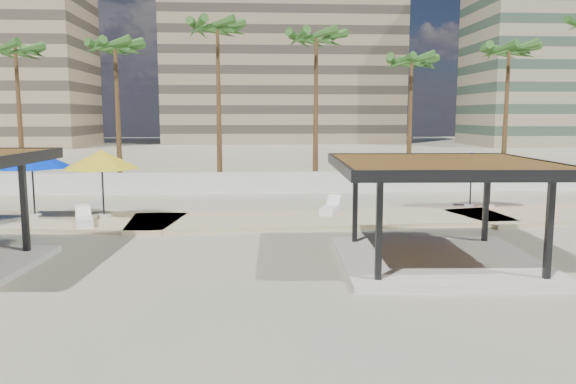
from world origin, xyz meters
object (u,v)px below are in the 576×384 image
Objects in this scene: lounger_a at (84,220)px; lounger_b at (330,209)px; pavilion_central at (440,202)px; umbrella_c at (491,161)px.

lounger_a is 1.01× the size of lounger_b.
pavilion_central is 13.86m from lounger_a.
umbrella_c is at bearing -60.27° from lounger_b.
umbrella_c is 18.34m from lounger_a.
lounger_b is at bearing -97.26° from lounger_a.
pavilion_central reaches higher than lounger_a.
umbrella_c is 1.91× the size of lounger_a.
pavilion_central is at bearing -134.70° from lounger_a.
lounger_a is at bearing -169.76° from umbrella_c.
umbrella_c is 8.11m from lounger_b.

